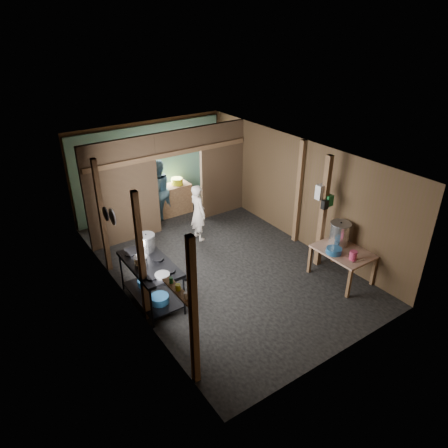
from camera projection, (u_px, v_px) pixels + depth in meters
floor at (219, 263)px, 9.49m from camera, size 4.50×7.00×0.00m
ceiling at (218, 155)px, 8.29m from camera, size 4.50×7.00×0.00m
wall_back at (149, 167)px, 11.45m from camera, size 4.50×0.00×2.60m
wall_front at (345, 294)px, 6.33m from camera, size 4.50×0.00×2.60m
wall_left at (120, 242)px, 7.76m from camera, size 0.00×7.00×2.60m
wall_right at (295, 190)px, 10.02m from camera, size 0.00×7.00×2.60m
partition_left at (122, 193)px, 9.83m from camera, size 1.85×0.10×2.60m
partition_right at (222, 170)px, 11.29m from camera, size 1.35×0.10×2.60m
partition_header at (178, 142)px, 10.16m from camera, size 1.30×0.10×0.60m
turquoise_panel at (150, 170)px, 11.43m from camera, size 4.40×0.06×2.50m
back_counter at (170, 200)px, 11.60m from camera, size 1.20×0.50×0.85m
wall_clock at (157, 146)px, 11.23m from camera, size 0.20×0.03×0.20m
post_left_a at (193, 314)px, 5.89m from camera, size 0.10×0.12×2.60m
post_left_b at (141, 259)px, 7.21m from camera, size 0.10×0.12×2.60m
post_left_c at (102, 217)px, 8.67m from camera, size 0.10×0.12×2.60m
post_right at (299, 193)px, 9.84m from camera, size 0.10×0.12×2.60m
post_free at (323, 213)px, 8.87m from camera, size 0.12×0.12×2.60m
cross_beam at (170, 154)px, 10.12m from camera, size 4.40×0.12×0.12m
pan_lid_big at (112, 217)px, 7.91m from camera, size 0.03×0.34×0.34m
pan_lid_small at (106, 214)px, 8.25m from camera, size 0.03×0.30×0.30m
wall_shelf at (178, 291)px, 6.23m from camera, size 0.14×0.80×0.03m
jar_white at (186, 296)px, 6.01m from camera, size 0.07×0.07×0.10m
jar_yellow at (178, 287)px, 6.20m from camera, size 0.08×0.08×0.10m
jar_green at (171, 280)px, 6.36m from camera, size 0.06×0.06×0.10m
bag_white at (321, 192)px, 8.68m from camera, size 0.22×0.15×0.32m
bag_green at (329, 200)px, 8.72m from camera, size 0.16×0.12×0.24m
bag_black at (325, 204)px, 8.66m from camera, size 0.14×0.10×0.20m
gas_range at (151, 282)px, 8.03m from camera, size 0.80×1.55×0.91m
prep_table at (341, 264)px, 8.79m from camera, size 0.86×1.18×0.70m
stove_pot_large at (146, 243)px, 8.17m from camera, size 0.43×0.43×0.36m
stove_pot_med at (141, 262)px, 7.68m from camera, size 0.28×0.28×0.22m
frying_pan at (162, 275)px, 7.41m from camera, size 0.45×0.56×0.07m
blue_tub_front at (160, 299)px, 7.88m from camera, size 0.36×0.36×0.15m
blue_tub_back at (145, 283)px, 8.39m from camera, size 0.29×0.29×0.12m
stock_pot at (340, 234)px, 8.79m from camera, size 0.46×0.46×0.52m
wash_basin at (334, 251)px, 8.51m from camera, size 0.41×0.41×0.12m
pink_bucket at (353, 255)px, 8.29m from camera, size 0.19×0.19×0.18m
knife at (358, 261)px, 8.26m from camera, size 0.30×0.10×0.01m
yellow_tub at (177, 181)px, 11.49m from camera, size 0.33×0.33×0.18m
red_cup at (159, 186)px, 11.22m from camera, size 0.11×0.11×0.13m
cook at (198, 213)px, 10.19m from camera, size 0.35×0.53×1.45m
worker_back at (158, 190)px, 11.17m from camera, size 0.94×0.80×1.69m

